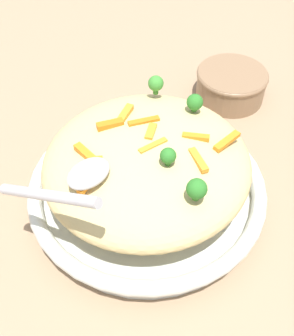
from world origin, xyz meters
TOP-DOWN VIEW (x-y plane):
  - ground_plane at (0.00, 0.00)m, footprint 2.40×2.40m
  - serving_bowl at (0.00, 0.00)m, footprint 0.33×0.33m
  - pasta_mound at (0.00, 0.00)m, footprint 0.28×0.27m
  - carrot_piece_0 at (-0.06, 0.04)m, footprint 0.01×0.04m
  - carrot_piece_1 at (-0.07, 0.02)m, footprint 0.03×0.03m
  - carrot_piece_2 at (0.02, 0.01)m, footprint 0.03×0.02m
  - carrot_piece_3 at (0.05, -0.04)m, footprint 0.03×0.03m
  - carrot_piece_4 at (0.00, -0.01)m, footprint 0.04×0.02m
  - carrot_piece_5 at (0.07, -0.07)m, footprint 0.04×0.01m
  - carrot_piece_6 at (0.02, 0.06)m, footprint 0.04×0.02m
  - carrot_piece_7 at (-0.09, 0.01)m, footprint 0.04×0.02m
  - carrot_piece_8 at (0.03, 0.03)m, footprint 0.04×0.03m
  - carrot_piece_9 at (0.02, -0.06)m, footprint 0.03×0.04m
  - carrot_piece_10 at (-0.01, 0.06)m, footprint 0.04×0.03m
  - broccoli_floret_0 at (0.10, -0.00)m, footprint 0.02×0.02m
  - broccoli_floret_1 at (-0.01, -0.04)m, footprint 0.02×0.02m
  - broccoli_floret_2 at (0.09, 0.06)m, footprint 0.02×0.02m
  - broccoli_floret_3 at (-0.02, -0.10)m, footprint 0.02×0.02m
  - serving_spoon at (-0.11, 0.01)m, footprint 0.11×0.14m
  - companion_bowl at (0.28, 0.05)m, footprint 0.13×0.13m

SIDE VIEW (x-z plane):
  - ground_plane at x=0.00m, z-range 0.00..0.00m
  - serving_bowl at x=0.00m, z-range 0.00..0.05m
  - companion_bowl at x=0.28m, z-range 0.00..0.06m
  - pasta_mound at x=0.00m, z-range 0.04..0.12m
  - carrot_piece_5 at x=0.07m, z-range 0.11..0.12m
  - carrot_piece_7 at x=-0.09m, z-range 0.11..0.12m
  - carrot_piece_0 at x=-0.06m, z-range 0.11..0.12m
  - carrot_piece_1 at x=-0.07m, z-range 0.11..0.12m
  - carrot_piece_9 at x=0.02m, z-range 0.11..0.12m
  - carrot_piece_3 at x=0.05m, z-range 0.11..0.12m
  - carrot_piece_6 at x=0.02m, z-range 0.12..0.12m
  - carrot_piece_8 at x=0.03m, z-range 0.12..0.12m
  - carrot_piece_4 at x=0.00m, z-range 0.12..0.12m
  - carrot_piece_10 at x=-0.01m, z-range 0.12..0.12m
  - carrot_piece_2 at x=0.02m, z-range 0.12..0.12m
  - broccoli_floret_0 at x=0.10m, z-range 0.11..0.14m
  - broccoli_floret_3 at x=-0.02m, z-range 0.11..0.14m
  - broccoli_floret_2 at x=0.09m, z-range 0.11..0.14m
  - broccoli_floret_1 at x=-0.01m, z-range 0.12..0.14m
  - serving_spoon at x=-0.11m, z-range 0.10..0.17m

